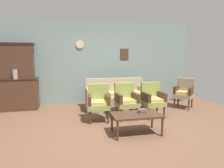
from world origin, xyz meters
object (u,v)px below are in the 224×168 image
(wingback_chair_by_fireplace, at_px, (184,92))
(vase_on_cabinet, at_px, (15,74))
(armchair_by_doorway, at_px, (126,99))
(coffee_table, at_px, (136,116))
(armchair_row_middle, at_px, (98,101))
(armchair_near_cabinet, at_px, (153,98))
(side_cabinet, at_px, (19,94))
(book_stack_on_table, at_px, (142,111))
(floral_couch, at_px, (116,98))
(floor_vase_by_wall, at_px, (181,92))

(wingback_chair_by_fireplace, bearing_deg, vase_on_cabinet, 171.57)
(armchair_by_doorway, bearing_deg, coffee_table, -94.97)
(armchair_row_middle, relative_size, wingback_chair_by_fireplace, 1.00)
(wingback_chair_by_fireplace, distance_m, coffee_table, 2.69)
(armchair_by_doorway, xyz_separation_m, coffee_table, (-0.09, -1.02, -0.12))
(vase_on_cabinet, bearing_deg, armchair_near_cabinet, -20.96)
(side_cabinet, height_order, armchair_near_cabinet, side_cabinet)
(vase_on_cabinet, distance_m, coffee_table, 3.73)
(armchair_near_cabinet, relative_size, book_stack_on_table, 5.33)
(side_cabinet, bearing_deg, armchair_by_doorway, -27.94)
(floral_couch, bearing_deg, coffee_table, -92.23)
(coffee_table, bearing_deg, armchair_near_cabinet, 51.13)
(book_stack_on_table, bearing_deg, wingback_chair_by_fireplace, 38.53)
(side_cabinet, xyz_separation_m, book_stack_on_table, (2.91, -2.49, -0.00))
(armchair_by_doorway, bearing_deg, armchair_near_cabinet, -2.39)
(side_cabinet, relative_size, floral_couch, 0.63)
(vase_on_cabinet, bearing_deg, armchair_by_doorway, -25.05)
(armchair_near_cabinet, bearing_deg, wingback_chair_by_fireplace, 25.90)
(floral_couch, bearing_deg, floor_vase_by_wall, 9.94)
(side_cabinet, distance_m, armchair_near_cabinet, 3.90)
(floral_couch, height_order, coffee_table, floral_couch)
(vase_on_cabinet, bearing_deg, wingback_chair_by_fireplace, -8.43)
(armchair_row_middle, height_order, wingback_chair_by_fireplace, same)
(wingback_chair_by_fireplace, bearing_deg, side_cabinet, 169.59)
(armchair_by_doorway, relative_size, armchair_near_cabinet, 1.00)
(vase_on_cabinet, relative_size, book_stack_on_table, 1.63)
(armchair_near_cabinet, xyz_separation_m, book_stack_on_table, (-0.66, -0.94, -0.03))
(vase_on_cabinet, xyz_separation_m, floral_couch, (2.87, -0.36, -0.74))
(armchair_row_middle, relative_size, book_stack_on_table, 5.33)
(armchair_near_cabinet, height_order, book_stack_on_table, armchair_near_cabinet)
(vase_on_cabinet, xyz_separation_m, wingback_chair_by_fireplace, (4.93, -0.73, -0.57))
(vase_on_cabinet, relative_size, wingback_chair_by_fireplace, 0.31)
(vase_on_cabinet, xyz_separation_m, book_stack_on_table, (2.93, -2.32, -0.60))
(floral_couch, height_order, wingback_chair_by_fireplace, same)
(floor_vase_by_wall, bearing_deg, coffee_table, -136.00)
(floral_couch, bearing_deg, armchair_by_doorway, -89.39)
(armchair_by_doorway, height_order, book_stack_on_table, armchair_by_doorway)
(armchair_row_middle, bearing_deg, vase_on_cabinet, 147.33)
(side_cabinet, bearing_deg, armchair_near_cabinet, -23.41)
(armchair_row_middle, height_order, floor_vase_by_wall, armchair_row_middle)
(vase_on_cabinet, distance_m, floral_couch, 2.99)
(vase_on_cabinet, distance_m, armchair_row_middle, 2.63)
(armchair_by_doorway, height_order, coffee_table, armchair_by_doorway)
(side_cabinet, height_order, vase_on_cabinet, vase_on_cabinet)
(armchair_by_doorway, distance_m, wingback_chair_by_fireplace, 2.14)
(armchair_by_doorway, height_order, floor_vase_by_wall, armchair_by_doorway)
(floral_couch, height_order, book_stack_on_table, floral_couch)
(vase_on_cabinet, height_order, coffee_table, vase_on_cabinet)
(side_cabinet, bearing_deg, coffee_table, -42.50)
(floral_couch, xyz_separation_m, wingback_chair_by_fireplace, (2.05, -0.37, 0.17))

